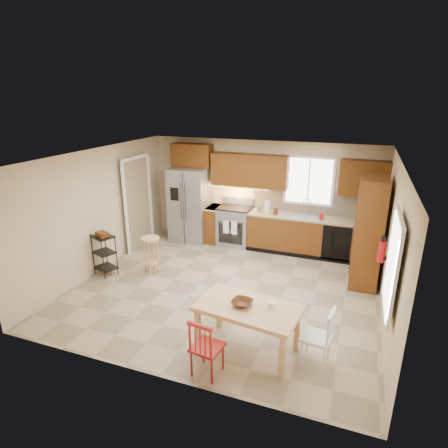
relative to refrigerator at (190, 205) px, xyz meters
name	(u,v)px	position (x,y,z in m)	size (l,w,h in m)	color
floor	(225,289)	(1.70, -2.12, -0.91)	(5.50, 5.50, 0.00)	tan
ceiling	(225,157)	(1.70, -2.12, 1.59)	(5.50, 5.00, 0.02)	silver
wall_back	(261,194)	(1.70, 0.38, 0.34)	(5.50, 0.02, 2.50)	#CCB793
wall_front	(154,293)	(1.70, -4.62, 0.34)	(5.50, 0.02, 2.50)	#CCB793
wall_left	(98,211)	(-1.05, -2.12, 0.34)	(0.02, 5.00, 2.50)	#CCB793
wall_right	(392,247)	(4.45, -2.12, 0.34)	(0.02, 5.00, 2.50)	#CCB793
refrigerator	(190,205)	(0.00, 0.00, 0.00)	(0.92, 0.75, 1.82)	gray
range_stove	(235,226)	(1.15, 0.06, -0.45)	(0.76, 0.63, 0.92)	gray
base_cabinet_narrow	(214,224)	(0.60, 0.08, -0.46)	(0.30, 0.60, 0.90)	#5F3111
base_cabinet_run	(312,236)	(2.99, 0.08, -0.46)	(2.92, 0.60, 0.90)	#5F3111
dishwasher	(336,244)	(3.55, -0.22, -0.46)	(0.60, 0.02, 0.78)	black
backsplash	(316,202)	(2.99, 0.36, 0.27)	(2.92, 0.03, 0.55)	beige
upper_over_fridge	(192,155)	(0.00, 0.20, 1.19)	(1.00, 0.35, 0.55)	#592F0E
upper_left_block	(249,170)	(1.45, 0.20, 0.92)	(1.80, 0.35, 0.75)	#592F0E
upper_right_block	(364,178)	(3.95, 0.20, 0.92)	(1.00, 0.35, 0.75)	#592F0E
window_back	(309,181)	(2.80, 0.35, 0.74)	(1.12, 0.04, 1.12)	white
sink	(305,218)	(2.80, 0.08, -0.05)	(0.62, 0.46, 0.16)	gray
undercab_glow	(237,186)	(1.15, 0.17, 0.52)	(1.60, 0.30, 0.01)	#FFBF66
soap_bottle	(322,215)	(3.18, -0.02, 0.09)	(0.09, 0.09, 0.19)	#AA0B14
paper_towel	(267,207)	(1.95, 0.03, 0.13)	(0.12, 0.12, 0.28)	white
canister_steel	(259,208)	(1.75, 0.03, 0.08)	(0.11, 0.11, 0.18)	gray
canister_wood	(276,211)	(2.15, 0.00, 0.06)	(0.10, 0.10, 0.14)	#532A16
pantry	(368,232)	(4.13, -0.93, 0.14)	(0.50, 0.95, 2.10)	#5F3111
fire_extinguisher	(382,251)	(4.33, -1.98, 0.19)	(0.12, 0.12, 0.36)	#AA0B14
window_right	(393,265)	(4.38, -3.27, 0.54)	(0.04, 1.02, 1.32)	white
doorway	(137,204)	(-0.97, -0.82, 0.14)	(0.04, 0.95, 2.10)	#8C7A59
dining_table	(247,328)	(2.60, -3.68, -0.56)	(1.42, 0.80, 0.69)	#DFAC6F
chair_red	(207,346)	(2.25, -4.33, -0.49)	(0.39, 0.39, 0.84)	#A52019
chair_white	(316,336)	(3.55, -3.63, -0.49)	(0.39, 0.39, 0.84)	white
table_bowl	(242,305)	(2.52, -3.68, -0.21)	(0.29, 0.29, 0.07)	#532A16
table_jar	(271,306)	(2.92, -3.59, -0.18)	(0.09, 0.09, 0.11)	white
bar_stool	(151,255)	(0.04, -1.98, -0.53)	(0.37, 0.37, 0.76)	#DFAC6F
utility_cart	(105,254)	(-0.80, -2.38, -0.48)	(0.43, 0.34, 0.87)	black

